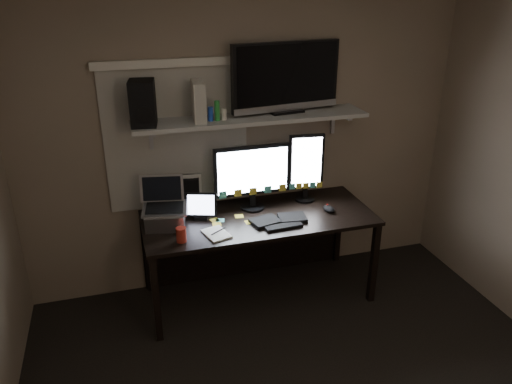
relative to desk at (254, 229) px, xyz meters
name	(u,v)px	position (x,y,z in m)	size (l,w,h in m)	color
back_wall	(246,139)	(0.00, 0.25, 0.70)	(3.60, 3.60, 0.00)	#6F6150
window_blinds	(177,139)	(-0.55, 0.24, 0.75)	(1.10, 0.02, 1.10)	#BAB6A7
desk	(254,229)	(0.00, 0.00, 0.00)	(1.80, 0.75, 0.73)	black
wall_shelf	(251,118)	(0.00, 0.08, 0.91)	(1.80, 0.35, 0.03)	#A2A19D
monitor_landscape	(252,177)	(-0.01, 0.03, 0.45)	(0.62, 0.07, 0.54)	black
monitor_portrait	(306,168)	(0.46, 0.06, 0.47)	(0.29, 0.05, 0.58)	black
keyboard	(279,220)	(0.12, -0.25, 0.19)	(0.44, 0.17, 0.03)	black
mouse	(329,209)	(0.56, -0.19, 0.20)	(0.08, 0.12, 0.04)	black
notepad	(216,234)	(-0.38, -0.33, 0.18)	(0.15, 0.22, 0.01)	silver
tablet	(201,206)	(-0.44, -0.03, 0.28)	(0.25, 0.10, 0.22)	black
file_sorter	(186,192)	(-0.52, 0.19, 0.32)	(0.22, 0.10, 0.28)	black
laptop	(164,204)	(-0.72, -0.09, 0.36)	(0.32, 0.26, 0.36)	#A5A5A9
cup	(181,235)	(-0.64, -0.36, 0.23)	(0.07, 0.07, 0.11)	maroon
sticky_notes	(232,223)	(-0.23, -0.17, 0.18)	(0.28, 0.21, 0.00)	gold
tv	(286,78)	(0.29, 0.13, 1.19)	(0.89, 0.16, 0.53)	black
game_console	(198,101)	(-0.41, 0.07, 1.07)	(0.07, 0.24, 0.29)	beige
speaker	(143,103)	(-0.80, 0.06, 1.09)	(0.17, 0.21, 0.32)	black
bottles	(214,111)	(-0.30, 0.03, 1.00)	(0.24, 0.05, 0.15)	#A50F0C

